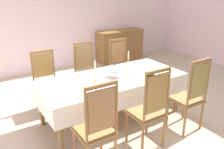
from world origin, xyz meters
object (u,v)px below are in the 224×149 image
Objects in this scene: candlestick_east at (128,65)px; bowl_far_left at (124,84)px; chair_north_c at (121,64)px; sideboard at (120,46)px; chair_north_b at (87,71)px; chair_south_a at (97,126)px; chair_north_a at (47,80)px; soup_tureen at (114,71)px; candlestick_west at (95,73)px; bowl_near_left at (84,74)px; chair_south_b at (150,108)px; spoon_secondary at (157,76)px; spoon_primary at (77,76)px; bowl_near_right at (152,77)px; dining_table at (112,82)px; chair_south_c at (190,95)px.

bowl_far_left is at bearing -132.24° from candlestick_east.
sideboard is at bearing -123.69° from chair_north_c.
chair_south_a is at bearing 66.40° from chair_north_b.
chair_north_a is 1.28m from soup_tureen.
bowl_near_left is at bearing 93.34° from candlestick_west.
chair_north_c is 0.76× the size of sideboard.
bowl_far_left is at bearing 92.71° from chair_south_b.
sideboard is (1.72, 2.76, -0.45)m from candlestick_east.
sideboard is at bearing 54.12° from soup_tureen.
spoon_secondary is (1.44, -1.28, 0.18)m from chair_north_a.
spoon_primary is at bearing 154.47° from candlestick_east.
bowl_near_right is (0.47, -0.39, -0.08)m from soup_tureen.
chair_south_b reaches higher than chair_north_c.
chair_south_b is at bearing -133.22° from bowl_near_right.
chair_south_b is 0.86m from spoon_secondary.
bowl_near_left is (-0.65, 0.34, -0.14)m from candlestick_east.
candlestick_east is at bearing 0.00° from soup_tureen.
bowl_near_left is 0.78m from bowl_far_left.
spoon_secondary is 3.43m from sideboard.
chair_north_c is at bearing 48.80° from dining_table.
candlestick_east is 2.66× the size of bowl_far_left.
chair_north_b is (0.00, 0.92, -0.08)m from dining_table.
dining_table is 1.99× the size of chair_south_b.
bowl_near_right is (-0.30, 0.54, 0.17)m from chair_south_c.
chair_south_b is 1.38m from spoon_primary.
bowl_near_left is (-1.14, 1.27, 0.17)m from chair_south_c.
chair_south_a is at bearing -159.92° from spoon_secondary.
chair_north_a is 0.91× the size of chair_south_c.
sideboard is at bearing 64.20° from bowl_near_right.
dining_table is 8.87× the size of soup_tureen.
chair_south_b is 0.83× the size of sideboard.
spoon_secondary is at bearing 0.66° from bowl_far_left.
chair_north_c is at bearing 57.32° from bowl_far_left.
sideboard is at bearing 49.37° from spoon_primary.
soup_tureen reaches higher than bowl_near_right.
chair_north_a is (-0.80, 0.92, -0.10)m from dining_table.
bowl_near_right reaches higher than spoon_primary.
soup_tureen is (0.84, 0.93, 0.25)m from chair_south_a.
candlestick_east is at bearing 39.64° from chair_south_a.
chair_south_c reaches higher than dining_table.
chair_south_a is 1.28m from soup_tureen.
candlestick_east reaches higher than sideboard.
bowl_far_left is at bearing -51.75° from candlestick_west.
sideboard is at bearing 61.19° from chair_south_b.
candlestick_west is 1.87× the size of spoon_primary.
bowl_far_left is at bearing 35.42° from chair_south_a.
bowl_far_left is at bearing -53.90° from spoon_primary.
spoon_primary is at bearing 145.01° from spoon_secondary.
dining_table is 3.43m from sideboard.
chair_north_a is 1.87m from bowl_near_right.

